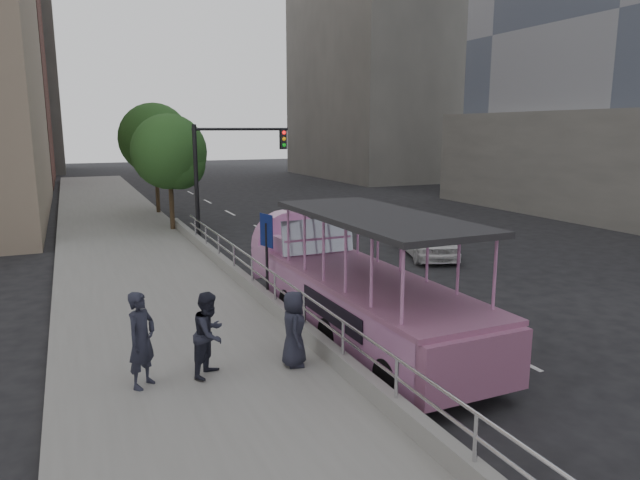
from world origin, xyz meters
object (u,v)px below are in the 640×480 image
Objects in this scene: street_tree_far at (157,142)px; pedestrian_mid at (210,334)px; pedestrian_near at (142,340)px; car at (427,238)px; pedestrian_far at (294,329)px; traffic_signal at (224,165)px; parking_sign at (267,251)px; street_tree_near at (172,155)px; duck_boat at (349,286)px.

pedestrian_mid is at bearing -96.04° from street_tree_far.
pedestrian_near is 23.50m from street_tree_far.
pedestrian_far is (-8.98, -8.50, 0.35)m from car.
pedestrian_far is at bearing -98.98° from traffic_signal.
traffic_signal reaches higher than pedestrian_far.
traffic_signal is (3.83, 13.57, 2.36)m from pedestrian_mid.
pedestrian_far is at bearing -101.66° from parking_sign.
parking_sign reaches higher than pedestrian_mid.
car is at bearing 27.37° from parking_sign.
pedestrian_far is 0.24× the size of street_tree_far.
street_tree_far reaches higher than street_tree_near.
street_tree_near reaches higher than pedestrian_far.
car is (6.71, 6.43, -0.44)m from duck_boat.
duck_boat is 21.45m from street_tree_far.
duck_boat is 2.23× the size of car.
traffic_signal is 3.80m from street_tree_near.
traffic_signal is at bearing -65.02° from street_tree_near.
parking_sign is (0.89, 4.30, 0.66)m from pedestrian_far.
street_tree_near is (-1.69, 15.16, 2.65)m from duck_boat.
parking_sign is (-8.10, -4.19, 1.01)m from car.
street_tree_far is (-0.10, 18.93, 2.57)m from parking_sign.
street_tree_near reaches higher than duck_boat.
traffic_signal is (-6.80, 5.31, 2.77)m from car.
street_tree_near is (-1.60, 3.43, 0.32)m from traffic_signal.
street_tree_far is (0.20, 6.00, 0.49)m from street_tree_near.
parking_sign is 0.48× the size of street_tree_near.
street_tree_near is at bearing -91.91° from street_tree_far.
pedestrian_far is 0.27× the size of street_tree_near.
pedestrian_far reaches higher than car.
traffic_signal reaches higher than pedestrian_mid.
pedestrian_mid reaches higher than car.
traffic_signal reaches higher than duck_boat.
street_tree_near is (-8.40, 8.73, 3.09)m from car.
street_tree_far reaches higher than car.
street_tree_near is (3.50, 17.00, 2.61)m from pedestrian_near.
parking_sign is 9.75m from traffic_signal.
pedestrian_mid is (-3.92, -1.83, -0.04)m from duck_boat.
pedestrian_mid is at bearing -105.77° from traffic_signal.
pedestrian_near is 14.68m from traffic_signal.
street_tree_near reaches higher than pedestrian_near.
street_tree_far is at bearing 137.76° from car.
car is at bearing -46.11° from street_tree_near.
parking_sign is at bearing -89.68° from street_tree_far.
pedestrian_far is 0.30× the size of traffic_signal.
street_tree_near is at bearing 96.36° from duck_boat.
traffic_signal is at bearing 90.45° from duck_boat.
street_tree_far is (0.78, 23.23, 3.23)m from pedestrian_far.
duck_boat is 5.24× the size of pedestrian_near.
street_tree_far is (-1.40, 9.43, 0.81)m from traffic_signal.
parking_sign is 19.10m from street_tree_far.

